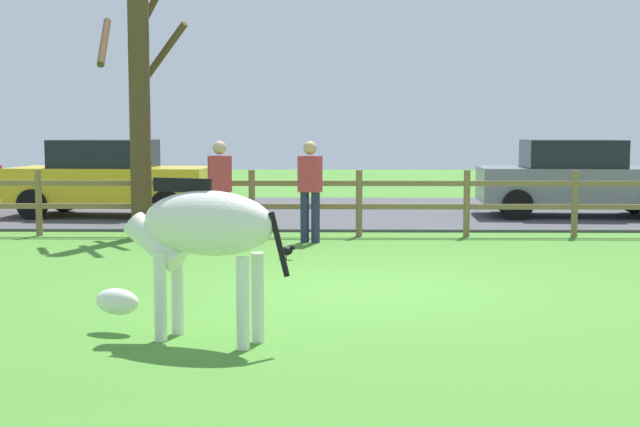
% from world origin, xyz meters
% --- Properties ---
extents(ground_plane, '(60.00, 60.00, 0.00)m').
position_xyz_m(ground_plane, '(0.00, 0.00, 0.00)').
color(ground_plane, '#47842D').
extents(parking_asphalt, '(28.00, 7.40, 0.05)m').
position_xyz_m(parking_asphalt, '(0.00, 9.30, 0.03)').
color(parking_asphalt, '#47474C').
rests_on(parking_asphalt, ground_plane).
extents(paddock_fence, '(22.10, 0.11, 1.14)m').
position_xyz_m(paddock_fence, '(-0.01, 5.00, 0.65)').
color(paddock_fence, olive).
rests_on(paddock_fence, ground_plane).
extents(bare_tree, '(1.53, 1.51, 4.91)m').
position_xyz_m(bare_tree, '(-3.68, 4.82, 2.33)').
color(bare_tree, '#513A23').
rests_on(bare_tree, ground_plane).
extents(zebra, '(1.84, 0.97, 1.41)m').
position_xyz_m(zebra, '(-1.59, -2.60, 0.93)').
color(zebra, white).
rests_on(zebra, ground_plane).
extents(crow_on_grass, '(0.22, 0.10, 0.20)m').
position_xyz_m(crow_on_grass, '(-1.09, 2.25, 0.13)').
color(crow_on_grass, black).
rests_on(crow_on_grass, ground_plane).
extents(parked_car_yellow, '(4.11, 2.12, 1.56)m').
position_xyz_m(parked_car_yellow, '(-5.02, 8.02, 0.84)').
color(parked_car_yellow, yellow).
rests_on(parked_car_yellow, parking_asphalt).
extents(parked_car_grey, '(4.08, 2.05, 1.56)m').
position_xyz_m(parked_car_grey, '(4.52, 8.11, 0.84)').
color(parked_car_grey, slate).
rests_on(parked_car_grey, parking_asphalt).
extents(visitor_left_of_tree, '(0.40, 0.29, 1.64)m').
position_xyz_m(visitor_left_of_tree, '(-0.82, 4.16, 0.91)').
color(visitor_left_of_tree, '#232847').
rests_on(visitor_left_of_tree, ground_plane).
extents(visitor_right_of_tree, '(0.41, 0.31, 1.64)m').
position_xyz_m(visitor_right_of_tree, '(-2.29, 4.24, 0.91)').
color(visitor_right_of_tree, '#232847').
rests_on(visitor_right_of_tree, ground_plane).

